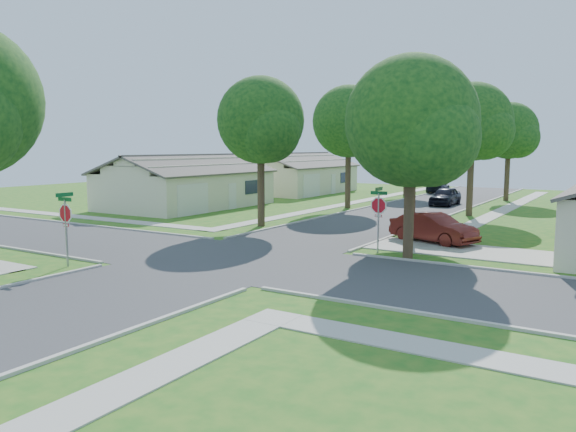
# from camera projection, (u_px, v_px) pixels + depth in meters

# --- Properties ---
(ground) EXTENTS (100.00, 100.00, 0.00)m
(ground) POSITION_uv_depth(u_px,v_px,m) (233.00, 259.00, 24.04)
(ground) COLOR #1E601A
(ground) RESTS_ON ground
(road_ns) EXTENTS (7.00, 100.00, 0.02)m
(road_ns) POSITION_uv_depth(u_px,v_px,m) (233.00, 259.00, 24.04)
(road_ns) COLOR #333335
(road_ns) RESTS_ON ground
(sidewalk_ne) EXTENTS (1.20, 40.00, 0.04)m
(sidewalk_ne) POSITION_uv_depth(u_px,v_px,m) (504.00, 210.00, 42.77)
(sidewalk_ne) COLOR #9E9B91
(sidewalk_ne) RESTS_ON ground
(sidewalk_nw) EXTENTS (1.20, 40.00, 0.04)m
(sidewalk_nw) POSITION_uv_depth(u_px,v_px,m) (358.00, 202.00, 49.15)
(sidewalk_nw) COLOR #9E9B91
(sidewalk_nw) RESTS_ON ground
(driveway) EXTENTS (8.80, 3.60, 0.05)m
(driveway) POSITION_uv_depth(u_px,v_px,m) (463.00, 251.00, 25.89)
(driveway) COLOR #9E9B91
(driveway) RESTS_ON ground
(stop_sign_sw) EXTENTS (1.05, 0.80, 2.98)m
(stop_sign_sw) POSITION_uv_depth(u_px,v_px,m) (66.00, 216.00, 22.29)
(stop_sign_sw) COLOR gray
(stop_sign_sw) RESTS_ON ground
(stop_sign_ne) EXTENTS (1.05, 0.80, 2.98)m
(stop_sign_ne) POSITION_uv_depth(u_px,v_px,m) (379.00, 208.00, 25.29)
(stop_sign_ne) COLOR gray
(stop_sign_ne) RESTS_ON ground
(tree_e_near) EXTENTS (4.97, 4.80, 8.28)m
(tree_e_near) POSITION_uv_depth(u_px,v_px,m) (414.00, 130.00, 28.46)
(tree_e_near) COLOR #38281C
(tree_e_near) RESTS_ON ground
(tree_e_mid) EXTENTS (5.59, 5.40, 9.21)m
(tree_e_mid) POSITION_uv_depth(u_px,v_px,m) (473.00, 125.00, 38.50)
(tree_e_mid) COLOR #38281C
(tree_e_mid) RESTS_ON ground
(tree_e_far) EXTENTS (5.17, 5.00, 8.72)m
(tree_e_far) POSITION_uv_depth(u_px,v_px,m) (510.00, 133.00, 49.50)
(tree_e_far) COLOR #38281C
(tree_e_far) RESTS_ON ground
(tree_w_near) EXTENTS (5.38, 5.20, 8.97)m
(tree_w_near) POSITION_uv_depth(u_px,v_px,m) (261.00, 124.00, 33.32)
(tree_w_near) COLOR #38281C
(tree_w_near) RESTS_ON ground
(tree_w_mid) EXTENTS (5.80, 5.60, 9.56)m
(tree_w_mid) POSITION_uv_depth(u_px,v_px,m) (349.00, 125.00, 43.39)
(tree_w_mid) COLOR #38281C
(tree_w_mid) RESTS_ON ground
(tree_w_far) EXTENTS (4.76, 4.60, 8.04)m
(tree_w_far) POSITION_uv_depth(u_px,v_px,m) (407.00, 140.00, 54.48)
(tree_w_far) COLOR #38281C
(tree_w_far) RESTS_ON ground
(tree_ne_corner) EXTENTS (5.80, 5.60, 8.66)m
(tree_ne_corner) POSITION_uv_depth(u_px,v_px,m) (413.00, 127.00, 23.57)
(tree_ne_corner) COLOR #38281C
(tree_ne_corner) RESTS_ON ground
(house_nw_near) EXTENTS (8.42, 13.60, 4.23)m
(house_nw_near) POSITION_uv_depth(u_px,v_px,m) (187.00, 188.00, 44.87)
(house_nw_near) COLOR beige
(house_nw_near) RESTS_ON ground
(house_nw_far) EXTENTS (8.42, 13.60, 4.23)m
(house_nw_far) POSITION_uv_depth(u_px,v_px,m) (297.00, 178.00, 59.21)
(house_nw_far) COLOR beige
(house_nw_far) RESTS_ON ground
(car_driveway) EXTENTS (4.80, 3.05, 1.49)m
(car_driveway) POSITION_uv_depth(u_px,v_px,m) (433.00, 228.00, 28.14)
(car_driveway) COLOR #4C150F
(car_driveway) RESTS_ON ground
(car_curb_east) EXTENTS (1.81, 4.44, 1.51)m
(car_curb_east) POSITION_uv_depth(u_px,v_px,m) (445.00, 196.00, 46.28)
(car_curb_east) COLOR black
(car_curb_east) RESTS_ON ground
(car_curb_west) EXTENTS (2.47, 4.87, 1.36)m
(car_curb_west) POSITION_uv_depth(u_px,v_px,m) (438.00, 186.00, 59.04)
(car_curb_west) COLOR black
(car_curb_west) RESTS_ON ground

